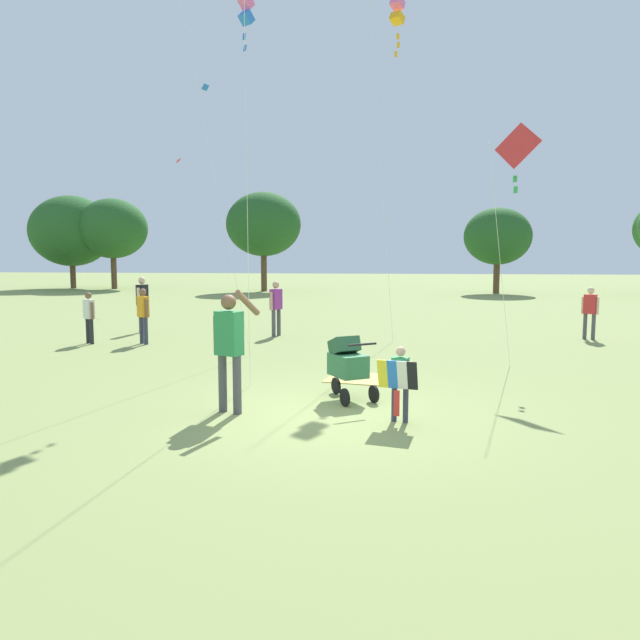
% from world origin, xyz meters
% --- Properties ---
extents(ground_plane, '(120.00, 120.00, 0.00)m').
position_xyz_m(ground_plane, '(0.00, 0.00, 0.00)').
color(ground_plane, '#849351').
extents(treeline_distant, '(40.93, 7.05, 6.06)m').
position_xyz_m(treeline_distant, '(-6.16, 28.70, 3.77)').
color(treeline_distant, brown).
rests_on(treeline_distant, ground).
extents(child_with_butterfly_kite, '(0.57, 0.41, 1.07)m').
position_xyz_m(child_with_butterfly_kite, '(1.08, -0.31, 0.64)').
color(child_with_butterfly_kite, '#33384C').
rests_on(child_with_butterfly_kite, ground).
extents(person_adult_flyer, '(0.69, 0.52, 1.83)m').
position_xyz_m(person_adult_flyer, '(-1.40, -0.05, 1.06)').
color(person_adult_flyer, '#4C4C51').
rests_on(person_adult_flyer, ground).
extents(stroller, '(0.87, 1.08, 1.03)m').
position_xyz_m(stroller, '(0.27, 0.98, 0.61)').
color(stroller, black).
rests_on(stroller, ground).
extents(kite_orange_delta, '(1.25, 1.53, 7.90)m').
position_xyz_m(kite_orange_delta, '(-2.22, 4.92, 7.50)').
color(kite_orange_delta, pink).
rests_on(kite_orange_delta, ground).
extents(kite_green_novelty, '(0.88, 1.37, 8.72)m').
position_xyz_m(kite_green_novelty, '(1.07, 7.49, 8.31)').
color(kite_green_novelty, pink).
rests_on(kite_green_novelty, ground).
extents(kite_blue_high, '(1.22, 2.18, 5.02)m').
position_xyz_m(kite_blue_high, '(3.47, 4.24, 4.40)').
color(kite_blue_high, red).
rests_on(kite_blue_high, ground).
extents(distant_kites_cluster, '(22.65, 12.04, 6.83)m').
position_xyz_m(distant_kites_cluster, '(4.00, 20.27, 9.66)').
color(distant_kites_cluster, blue).
extents(person_red_shirt, '(0.38, 0.35, 1.44)m').
position_xyz_m(person_red_shirt, '(-5.35, 6.41, 0.85)').
color(person_red_shirt, '#33384C').
rests_on(person_red_shirt, ground).
extents(person_sitting_far, '(0.36, 0.31, 1.34)m').
position_xyz_m(person_sitting_far, '(-6.77, 6.31, 0.79)').
color(person_sitting_far, '#232328').
rests_on(person_sitting_far, ground).
extents(person_couple_left, '(0.26, 0.52, 1.64)m').
position_xyz_m(person_couple_left, '(-6.31, 8.73, 0.97)').
color(person_couple_left, '#7F705B').
rests_on(person_couple_left, ground).
extents(person_kid_running, '(0.34, 0.45, 1.55)m').
position_xyz_m(person_kid_running, '(-2.21, 8.29, 0.92)').
color(person_kid_running, '#4C4C51').
rests_on(person_kid_running, ground).
extents(person_back_turned, '(0.40, 0.33, 1.43)m').
position_xyz_m(person_back_turned, '(6.41, 8.55, 0.84)').
color(person_back_turned, '#4C4C51').
rests_on(person_back_turned, ground).
extents(picnic_blanket, '(1.64, 1.32, 0.02)m').
position_xyz_m(picnic_blanket, '(0.55, 2.58, 0.01)').
color(picnic_blanket, gold).
rests_on(picnic_blanket, ground).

